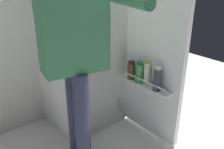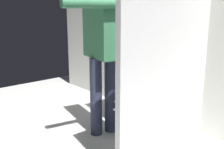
{
  "view_description": "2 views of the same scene",
  "coord_description": "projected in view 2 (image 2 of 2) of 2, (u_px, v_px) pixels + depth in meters",
  "views": [
    {
      "loc": [
        -1.21,
        -1.38,
        1.48
      ],
      "look_at": [
        -0.08,
        -0.02,
        0.71
      ],
      "focal_mm": 40.0,
      "sensor_mm": 36.0,
      "label": 1
    },
    {
      "loc": [
        1.63,
        -1.54,
        1.24
      ],
      "look_at": [
        -0.09,
        -0.04,
        0.69
      ],
      "focal_mm": 42.33,
      "sensor_mm": 36.0,
      "label": 2
    }
  ],
  "objects": [
    {
      "name": "ground_plane",
      "position": [
        121.0,
        147.0,
        2.48
      ],
      "size": [
        5.44,
        5.44,
        0.0
      ],
      "primitive_type": "plane",
      "color": "silver"
    },
    {
      "name": "kitchen_wall",
      "position": [
        183.0,
        12.0,
        2.74
      ],
      "size": [
        4.4,
        0.1,
        2.46
      ],
      "primitive_type": "cube",
      "color": "silver",
      "rests_on": "ground_plane"
    },
    {
      "name": "refrigerator",
      "position": [
        160.0,
        54.0,
        2.57
      ],
      "size": [
        0.7,
        1.19,
        1.66
      ],
      "color": "white",
      "rests_on": "ground_plane"
    },
    {
      "name": "person",
      "position": [
        103.0,
        41.0,
        2.54
      ],
      "size": [
        0.55,
        0.81,
        1.59
      ],
      "color": "#2D334C",
      "rests_on": "ground_plane"
    }
  ]
}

